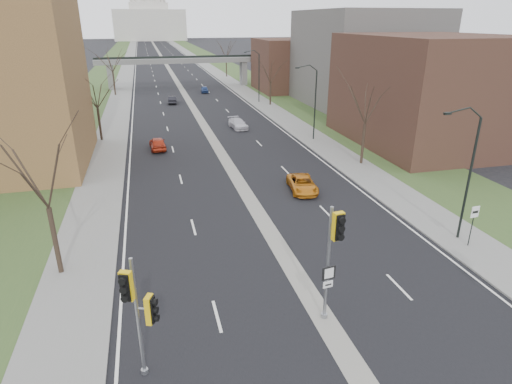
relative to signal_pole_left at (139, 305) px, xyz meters
name	(u,v)px	position (x,y,z in m)	size (l,w,h in m)	color
ground	(328,326)	(8.37, 1.10, -3.56)	(700.00, 700.00, 0.00)	black
road_surface	(163,60)	(8.37, 151.10, -3.55)	(20.00, 600.00, 0.01)	black
median_strip	(163,60)	(8.37, 151.10, -3.56)	(1.20, 600.00, 0.02)	gray
sidewalk_right	(196,59)	(20.37, 151.10, -3.50)	(4.00, 600.00, 0.12)	gray
sidewalk_left	(129,60)	(-3.63, 151.10, -3.50)	(4.00, 600.00, 0.12)	gray
grass_verge_right	(212,59)	(26.37, 151.10, -3.51)	(8.00, 600.00, 0.10)	#304922
grass_verge_left	(111,61)	(-9.63, 151.10, -3.51)	(8.00, 600.00, 0.10)	#304922
commercial_block_near	(429,91)	(32.37, 29.10, 2.44)	(16.00, 20.00, 12.00)	#4B2D23
commercial_block_mid	(363,59)	(36.37, 53.10, 3.94)	(18.00, 22.00, 15.00)	#5E5B56
commercial_block_far	(293,65)	(30.37, 71.10, 1.44)	(14.00, 14.00, 10.00)	#4B2D23
pedestrian_bridge	(179,64)	(8.37, 81.10, 1.28)	(34.00, 3.00, 6.45)	slate
capitol	(149,12)	(8.37, 321.10, 15.04)	(48.00, 42.00, 55.75)	beige
streetlight_near	(466,137)	(19.36, 7.10, 3.39)	(2.61, 0.20, 8.70)	black
streetlight_mid	(310,81)	(19.36, 33.10, 3.39)	(2.61, 0.20, 8.70)	black
streetlight_far	(254,61)	(19.36, 59.10, 3.39)	(2.61, 0.20, 8.70)	black
tree_left_a	(40,163)	(-4.63, 9.10, 3.08)	(7.20, 7.20, 9.40)	#382B21
tree_left_b	(95,88)	(-4.63, 39.10, 2.67)	(6.75, 6.75, 8.81)	#382B21
tree_left_c	(111,57)	(-4.63, 73.10, 3.48)	(7.65, 7.65, 9.99)	#382B21
tree_right_a	(367,98)	(21.37, 23.10, 3.08)	(7.20, 7.20, 9.40)	#382B21
tree_right_b	(271,70)	(21.37, 56.10, 2.26)	(6.30, 6.30, 8.22)	#382B21
tree_right_c	(226,48)	(21.37, 96.10, 3.48)	(7.65, 7.65, 9.99)	#382B21
signal_pole_left	(139,305)	(0.00, 0.00, 0.00)	(1.25, 0.91, 5.44)	gray
signal_pole_median	(333,246)	(8.47, 1.41, 0.56)	(0.68, 0.98, 5.92)	gray
speed_limit_sign	(473,219)	(20.06, 5.97, -1.56)	(0.59, 0.08, 2.73)	black
car_left_near	(158,143)	(1.77, 33.58, -2.86)	(1.66, 4.12, 1.40)	#A92A13
car_left_far	(172,100)	(5.41, 61.94, -2.92)	(1.36, 3.89, 1.28)	black
car_right_near	(302,184)	(13.13, 17.75, -2.94)	(2.07, 4.48, 1.25)	#C37014
car_right_mid	(238,124)	(12.55, 41.12, -2.92)	(1.79, 4.41, 1.28)	silver
car_right_far	(205,89)	(12.46, 72.42, -2.95)	(1.45, 3.60, 1.23)	navy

